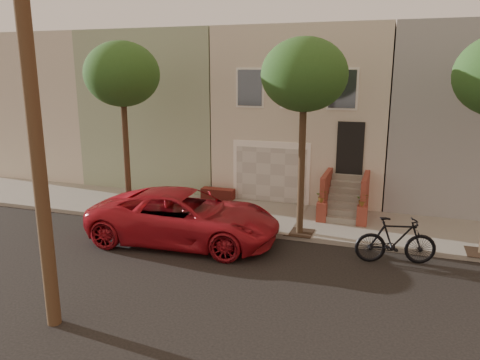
% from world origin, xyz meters
% --- Properties ---
extents(ground, '(90.00, 90.00, 0.00)m').
position_xyz_m(ground, '(0.00, 0.00, 0.00)').
color(ground, black).
rests_on(ground, ground).
extents(sidewalk, '(40.00, 3.70, 0.15)m').
position_xyz_m(sidewalk, '(0.00, 5.35, 0.07)').
color(sidewalk, gray).
rests_on(sidewalk, ground).
extents(house_row, '(33.10, 11.70, 7.00)m').
position_xyz_m(house_row, '(0.00, 11.19, 3.64)').
color(house_row, '#BDB1A2').
rests_on(house_row, sidewalk).
extents(tree_left, '(2.70, 2.57, 6.30)m').
position_xyz_m(tree_left, '(-5.50, 3.90, 5.26)').
color(tree_left, '#2D2116').
rests_on(tree_left, sidewalk).
extents(tree_mid, '(2.70, 2.57, 6.30)m').
position_xyz_m(tree_mid, '(1.00, 3.90, 5.26)').
color(tree_mid, '#2D2116').
rests_on(tree_mid, sidewalk).
extents(pickup_truck, '(6.26, 3.19, 1.69)m').
position_xyz_m(pickup_truck, '(-2.42, 2.27, 0.85)').
color(pickup_truck, '#AF1723').
rests_on(pickup_truck, ground).
extents(motorcycle, '(2.37, 1.17, 1.37)m').
position_xyz_m(motorcycle, '(4.04, 2.68, 0.69)').
color(motorcycle, black).
rests_on(motorcycle, ground).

